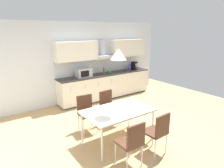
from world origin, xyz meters
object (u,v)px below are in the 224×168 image
(pendant_lamp, at_px, (118,54))
(chair_far_left, at_px, (86,110))
(dining_table, at_px, (118,112))
(coffee_maker, at_px, (134,66))
(bottle_green, at_px, (110,71))
(chair_far_right, at_px, (108,104))
(bottle_brown, at_px, (104,71))
(chair_near_right, at_px, (158,130))
(microwave, at_px, (84,73))
(bottle_blue, at_px, (130,67))
(chair_near_left, at_px, (132,140))

(pendant_lamp, bearing_deg, chair_far_left, 110.69)
(chair_far_left, bearing_deg, dining_table, -69.31)
(coffee_maker, relative_size, dining_table, 0.21)
(bottle_green, relative_size, chair_far_right, 0.26)
(bottle_brown, bearing_deg, coffee_maker, -0.49)
(dining_table, distance_m, chair_far_right, 0.91)
(bottle_brown, distance_m, chair_near_right, 3.62)
(microwave, distance_m, bottle_blue, 1.92)
(chair_far_right, relative_size, pendant_lamp, 2.72)
(bottle_green, relative_size, chair_near_right, 0.26)
(coffee_maker, distance_m, bottle_green, 1.16)
(bottle_brown, bearing_deg, bottle_blue, -4.80)
(chair_near_left, height_order, chair_far_right, same)
(bottle_brown, distance_m, chair_far_left, 2.48)
(chair_far_right, xyz_separation_m, chair_near_right, (0.01, -1.67, 0.00))
(chair_far_right, xyz_separation_m, pendant_lamp, (-0.32, -0.84, 1.38))
(chair_far_left, bearing_deg, bottle_green, 42.03)
(dining_table, bearing_deg, chair_near_right, -68.52)
(chair_near_left, bearing_deg, microwave, 75.66)
(chair_near_right, bearing_deg, bottle_brown, 73.42)
(microwave, height_order, chair_far_right, microwave)
(coffee_maker, height_order, bottle_green, coffee_maker)
(chair_far_left, distance_m, chair_near_right, 1.79)
(pendant_lamp, bearing_deg, chair_far_right, 69.13)
(coffee_maker, xyz_separation_m, pendant_lamp, (-2.73, -2.60, 0.88))
(microwave, distance_m, chair_near_right, 3.45)
(chair_near_right, xyz_separation_m, pendant_lamp, (-0.33, 0.84, 1.38))
(coffee_maker, bearing_deg, bottle_brown, 179.51)
(dining_table, bearing_deg, chair_near_left, -111.29)
(bottle_green, distance_m, chair_near_left, 3.90)
(pendant_lamp, bearing_deg, dining_table, -90.00)
(chair_near_right, bearing_deg, chair_far_right, 90.35)
(dining_table, distance_m, chair_near_right, 0.91)
(pendant_lamp, bearing_deg, bottle_blue, 45.63)
(bottle_green, bearing_deg, bottle_blue, -1.34)
(dining_table, bearing_deg, pendant_lamp, 90.00)
(chair_far_right, height_order, chair_near_right, same)
(bottle_green, xyz_separation_m, chair_near_right, (-1.24, -3.37, -0.45))
(bottle_blue, height_order, bottle_brown, bottle_blue)
(bottle_blue, distance_m, pendant_lamp, 3.64)
(microwave, distance_m, chair_far_right, 1.82)
(bottle_brown, relative_size, dining_table, 0.15)
(microwave, distance_m, bottle_green, 1.03)
(microwave, xyz_separation_m, dining_table, (-0.55, -2.57, -0.34))
(microwave, bearing_deg, bottle_blue, -1.64)
(chair_near_left, bearing_deg, bottle_blue, 50.26)
(chair_far_left, relative_size, chair_far_right, 1.00)
(chair_far_left, bearing_deg, coffee_maker, 30.04)
(bottle_green, relative_size, dining_table, 0.16)
(bottle_brown, relative_size, chair_near_right, 0.25)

